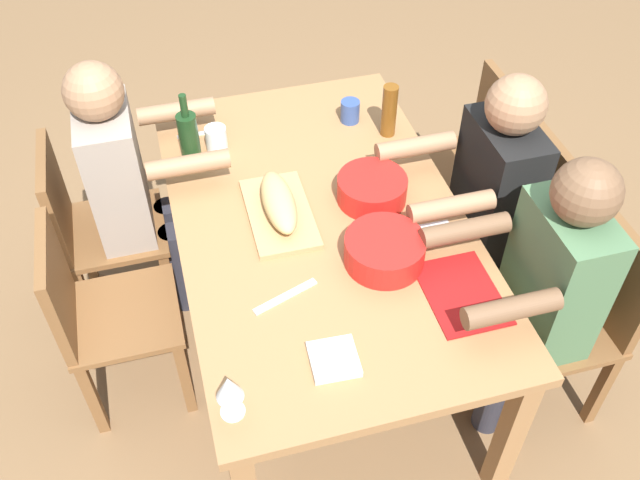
{
  "coord_description": "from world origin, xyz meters",
  "views": [
    {
      "loc": [
        -1.73,
        0.48,
        2.47
      ],
      "look_at": [
        0.0,
        0.0,
        0.63
      ],
      "focal_mm": 39.58,
      "sensor_mm": 36.0,
      "label": 1
    }
  ],
  "objects_px": {
    "chair_near_right": "(471,157)",
    "wine_bottle": "(189,136)",
    "beer_bottle": "(389,111)",
    "serving_bowl_pasta": "(372,188)",
    "chair_near_center": "(518,227)",
    "diner_far_right": "(128,177)",
    "chair_far_right": "(92,226)",
    "napkin_stack": "(334,359)",
    "serving_bowl_salad": "(385,249)",
    "dining_table": "(320,235)",
    "cutting_board": "(279,213)",
    "cup_far_right": "(216,139)",
    "diner_near_center": "(485,195)",
    "wine_glass": "(229,389)",
    "chair_near_left": "(576,313)",
    "diner_near_left": "(543,284)",
    "bread_loaf": "(279,202)",
    "cup_near_right": "(350,111)"
  },
  "relations": [
    {
      "from": "chair_near_right",
      "to": "wine_bottle",
      "type": "height_order",
      "value": "wine_bottle"
    },
    {
      "from": "beer_bottle",
      "to": "serving_bowl_pasta",
      "type": "bearing_deg",
      "value": 152.51
    },
    {
      "from": "chair_near_center",
      "to": "diner_far_right",
      "type": "xyz_separation_m",
      "value": [
        0.46,
        1.47,
        0.21
      ]
    },
    {
      "from": "chair_far_right",
      "to": "napkin_stack",
      "type": "distance_m",
      "value": 1.3
    },
    {
      "from": "serving_bowl_salad",
      "to": "napkin_stack",
      "type": "distance_m",
      "value": 0.44
    },
    {
      "from": "chair_near_center",
      "to": "serving_bowl_pasta",
      "type": "height_order",
      "value": "chair_near_center"
    },
    {
      "from": "serving_bowl_salad",
      "to": "serving_bowl_pasta",
      "type": "bearing_deg",
      "value": -10.57
    },
    {
      "from": "dining_table",
      "to": "napkin_stack",
      "type": "bearing_deg",
      "value": 168.48
    },
    {
      "from": "napkin_stack",
      "to": "beer_bottle",
      "type": "bearing_deg",
      "value": -27.17
    },
    {
      "from": "dining_table",
      "to": "chair_near_center",
      "type": "xyz_separation_m",
      "value": [
        0.0,
        -0.83,
        -0.17
      ]
    },
    {
      "from": "chair_near_center",
      "to": "napkin_stack",
      "type": "xyz_separation_m",
      "value": [
        -0.6,
        0.95,
        0.27
      ]
    },
    {
      "from": "cutting_board",
      "to": "cup_far_right",
      "type": "distance_m",
      "value": 0.46
    },
    {
      "from": "chair_near_center",
      "to": "diner_far_right",
      "type": "relative_size",
      "value": 0.71
    },
    {
      "from": "diner_near_center",
      "to": "cup_far_right",
      "type": "height_order",
      "value": "diner_near_center"
    },
    {
      "from": "chair_near_center",
      "to": "diner_near_center",
      "type": "xyz_separation_m",
      "value": [
        0.0,
        0.18,
        0.21
      ]
    },
    {
      "from": "diner_near_center",
      "to": "wine_glass",
      "type": "distance_m",
      "value": 1.29
    },
    {
      "from": "diner_near_center",
      "to": "napkin_stack",
      "type": "distance_m",
      "value": 0.97
    },
    {
      "from": "chair_far_right",
      "to": "wine_glass",
      "type": "distance_m",
      "value": 1.26
    },
    {
      "from": "chair_near_center",
      "to": "cutting_board",
      "type": "bearing_deg",
      "value": 86.95
    },
    {
      "from": "dining_table",
      "to": "wine_bottle",
      "type": "xyz_separation_m",
      "value": [
        0.45,
        0.39,
        0.19
      ]
    },
    {
      "from": "cup_far_right",
      "to": "serving_bowl_salad",
      "type": "bearing_deg",
      "value": -149.43
    },
    {
      "from": "chair_near_left",
      "to": "wine_glass",
      "type": "xyz_separation_m",
      "value": [
        -0.23,
        1.26,
        0.37
      ]
    },
    {
      "from": "diner_near_left",
      "to": "wine_glass",
      "type": "bearing_deg",
      "value": 101.9
    },
    {
      "from": "chair_near_left",
      "to": "bread_loaf",
      "type": "relative_size",
      "value": 2.66
    },
    {
      "from": "chair_near_left",
      "to": "wine_bottle",
      "type": "distance_m",
      "value": 1.56
    },
    {
      "from": "chair_far_right",
      "to": "serving_bowl_salad",
      "type": "relative_size",
      "value": 3.18
    },
    {
      "from": "cup_far_right",
      "to": "wine_glass",
      "type": "bearing_deg",
      "value": 172.54
    },
    {
      "from": "chair_near_right",
      "to": "serving_bowl_salad",
      "type": "xyz_separation_m",
      "value": [
        -0.71,
        0.67,
        0.31
      ]
    },
    {
      "from": "cup_near_right",
      "to": "bread_loaf",
      "type": "bearing_deg",
      "value": 139.5
    },
    {
      "from": "dining_table",
      "to": "diner_near_left",
      "type": "xyz_separation_m",
      "value": [
        -0.46,
        -0.64,
        0.04
      ]
    },
    {
      "from": "chair_near_right",
      "to": "beer_bottle",
      "type": "height_order",
      "value": "beer_bottle"
    },
    {
      "from": "chair_far_right",
      "to": "serving_bowl_pasta",
      "type": "height_order",
      "value": "chair_far_right"
    },
    {
      "from": "serving_bowl_salad",
      "to": "napkin_stack",
      "type": "xyz_separation_m",
      "value": [
        -0.34,
        0.27,
        -0.04
      ]
    },
    {
      "from": "napkin_stack",
      "to": "dining_table",
      "type": "bearing_deg",
      "value": -11.52
    },
    {
      "from": "diner_near_left",
      "to": "cutting_board",
      "type": "xyz_separation_m",
      "value": [
        0.51,
        0.78,
        0.05
      ]
    },
    {
      "from": "dining_table",
      "to": "diner_near_left",
      "type": "height_order",
      "value": "diner_near_left"
    },
    {
      "from": "bread_loaf",
      "to": "serving_bowl_salad",
      "type": "bearing_deg",
      "value": -136.94
    },
    {
      "from": "cutting_board",
      "to": "beer_bottle",
      "type": "bearing_deg",
      "value": -56.23
    },
    {
      "from": "chair_near_center",
      "to": "diner_far_right",
      "type": "height_order",
      "value": "diner_far_right"
    },
    {
      "from": "bread_loaf",
      "to": "beer_bottle",
      "type": "height_order",
      "value": "beer_bottle"
    },
    {
      "from": "serving_bowl_salad",
      "to": "cup_far_right",
      "type": "bearing_deg",
      "value": 30.57
    },
    {
      "from": "serving_bowl_pasta",
      "to": "wine_bottle",
      "type": "height_order",
      "value": "wine_bottle"
    },
    {
      "from": "chair_near_left",
      "to": "serving_bowl_salad",
      "type": "height_order",
      "value": "chair_near_left"
    },
    {
      "from": "wine_bottle",
      "to": "chair_near_center",
      "type": "bearing_deg",
      "value": -110.4
    },
    {
      "from": "dining_table",
      "to": "chair_near_left",
      "type": "distance_m",
      "value": 0.96
    },
    {
      "from": "chair_near_left",
      "to": "serving_bowl_pasta",
      "type": "distance_m",
      "value": 0.86
    },
    {
      "from": "chair_near_right",
      "to": "cup_far_right",
      "type": "distance_m",
      "value": 1.15
    },
    {
      "from": "dining_table",
      "to": "wine_bottle",
      "type": "height_order",
      "value": "wine_bottle"
    },
    {
      "from": "chair_near_right",
      "to": "cup_far_right",
      "type": "relative_size",
      "value": 8.4
    },
    {
      "from": "chair_near_center",
      "to": "bread_loaf",
      "type": "bearing_deg",
      "value": 86.95
    }
  ]
}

